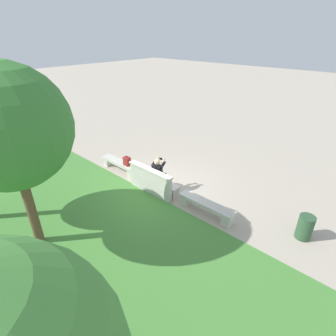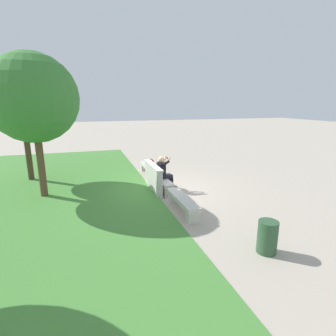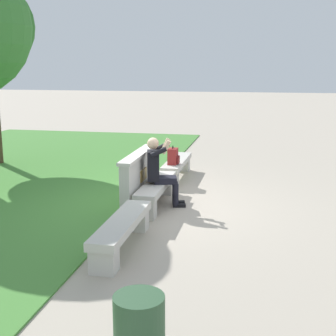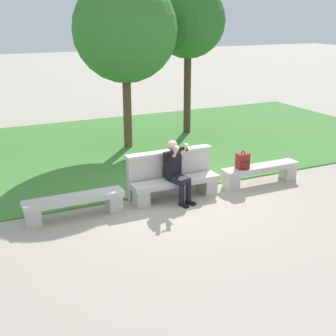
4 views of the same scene
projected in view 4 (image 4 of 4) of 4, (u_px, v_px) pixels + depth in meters
name	position (u px, v px, depth m)	size (l,w,h in m)	color
ground_plane	(176.00, 199.00, 10.25)	(80.00, 80.00, 0.00)	#B2A593
grass_strip	(111.00, 148.00, 13.99)	(18.48, 8.00, 0.03)	#478438
bench_main	(74.00, 203.00, 9.24)	(2.00, 0.40, 0.45)	beige
bench_near	(176.00, 186.00, 10.16)	(2.00, 0.40, 0.45)	beige
bench_mid	(261.00, 171.00, 11.07)	(2.00, 0.40, 0.45)	beige
backrest_wall_with_plaque	(169.00, 172.00, 10.38)	(2.02, 0.24, 1.01)	beige
person_photographer	(176.00, 168.00, 9.94)	(0.54, 0.78, 1.32)	black
backpack	(243.00, 161.00, 10.74)	(0.28, 0.24, 0.43)	maroon
tree_behind_wall	(125.00, 30.00, 13.02)	(2.95, 2.95, 4.89)	brown
tree_left_background	(188.00, 21.00, 14.64)	(2.33, 2.33, 4.79)	#4C3826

